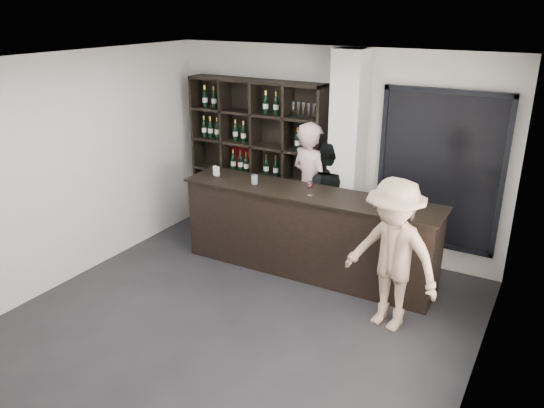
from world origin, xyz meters
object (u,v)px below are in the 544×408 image
Objects in this scene: taster_black at (327,198)px; customer at (392,255)px; taster_pink at (310,188)px; tasting_counter at (307,233)px; wine_shelf at (256,160)px.

customer reaches higher than taster_black.
taster_pink reaches higher than customer.
tasting_counter is at bearing 138.11° from taster_pink.
tasting_counter is (1.28, -0.81, -0.62)m from wine_shelf.
taster_black is (-0.01, 0.65, 0.28)m from tasting_counter.
wine_shelf reaches higher than taster_pink.
customer is (2.64, -1.52, -0.33)m from wine_shelf.
tasting_counter is 2.00× the size of customer.
tasting_counter is at bearing 166.28° from customer.
wine_shelf is 1.41× the size of taster_black.
wine_shelf reaches higher than tasting_counter.
taster_pink reaches higher than tasting_counter.
customer is (1.37, -1.35, 0.02)m from taster_black.
tasting_counter is at bearing -32.45° from wine_shelf.
customer is at bearing -29.83° from wine_shelf.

